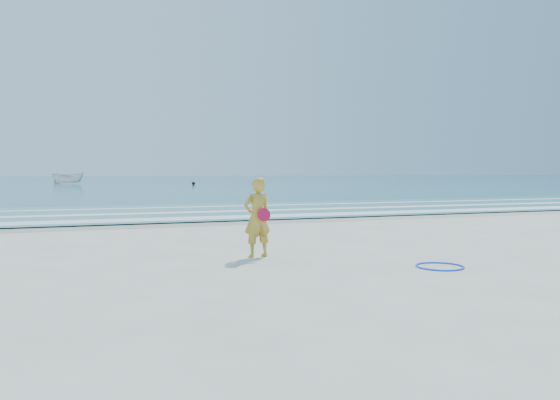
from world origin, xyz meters
name	(u,v)px	position (x,y,z in m)	size (l,w,h in m)	color
ground	(345,264)	(0.00, 0.00, 0.00)	(400.00, 400.00, 0.00)	silver
wet_sand	(225,222)	(0.00, 9.00, 0.00)	(400.00, 2.40, 0.00)	#B2A893
ocean	(104,180)	(0.00, 105.00, 0.02)	(400.00, 190.00, 0.04)	#19727F
shallow	(195,211)	(0.00, 14.00, 0.04)	(400.00, 10.00, 0.01)	#59B7AD
foam_near	(216,218)	(0.00, 10.30, 0.05)	(400.00, 1.40, 0.01)	white
foam_mid	(199,212)	(0.00, 13.20, 0.05)	(400.00, 0.90, 0.01)	white
foam_far	(185,207)	(0.00, 16.50, 0.05)	(400.00, 0.60, 0.01)	white
hoop	(440,266)	(1.44, -0.91, 0.02)	(0.86, 0.86, 0.03)	#0E4DFF
boat	(68,178)	(-6.03, 70.88, 0.84)	(1.55, 4.13, 1.59)	silver
buoy	(193,183)	(8.81, 58.72, 0.25)	(0.42, 0.42, 0.42)	black
woman	(257,217)	(-1.30, 1.36, 0.80)	(0.64, 0.48, 1.61)	gold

